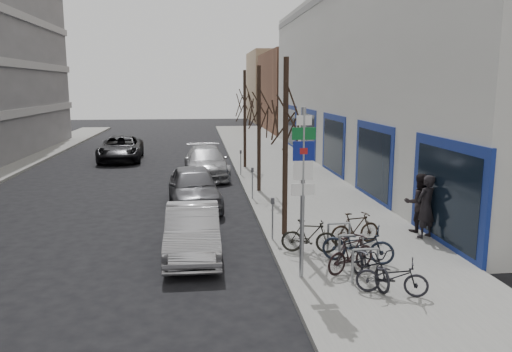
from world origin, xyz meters
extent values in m
plane|color=black|center=(0.00, 0.00, 0.00)|extent=(120.00, 120.00, 0.00)
cube|color=slate|center=(4.50, 10.00, 0.07)|extent=(5.00, 70.00, 0.15)
cube|color=#B7B7B2|center=(17.00, 16.00, 5.00)|extent=(20.00, 32.00, 10.00)
cube|color=brown|center=(13.00, 40.00, 4.00)|extent=(12.00, 14.00, 8.00)
cube|color=#937A5B|center=(13.50, 55.00, 4.50)|extent=(13.00, 12.00, 9.00)
cylinder|color=gray|center=(2.40, 0.00, 2.10)|extent=(0.10, 0.10, 4.20)
cube|color=white|center=(2.40, -0.03, 3.90)|extent=(0.35, 0.03, 0.22)
cube|color=#0C5926|center=(2.40, -0.03, 3.60)|extent=(0.55, 0.03, 0.28)
cube|color=navy|center=(2.40, -0.03, 3.20)|extent=(0.50, 0.03, 0.45)
cube|color=maroon|center=(2.40, -0.04, 3.20)|extent=(0.18, 0.02, 0.14)
cube|color=white|center=(2.40, -0.03, 2.75)|extent=(0.45, 0.03, 0.45)
cube|color=white|center=(2.40, -0.03, 2.30)|extent=(0.55, 0.03, 0.28)
cylinder|color=gray|center=(3.50, -0.50, 0.55)|extent=(0.06, 0.06, 0.80)
cylinder|color=gray|center=(4.10, -0.50, 0.55)|extent=(0.06, 0.06, 0.80)
cylinder|color=gray|center=(3.80, -0.50, 0.95)|extent=(0.60, 0.06, 0.06)
cylinder|color=gray|center=(3.50, 0.60, 0.55)|extent=(0.06, 0.06, 0.80)
cylinder|color=gray|center=(4.10, 0.60, 0.55)|extent=(0.06, 0.06, 0.80)
cylinder|color=gray|center=(3.80, 0.60, 0.95)|extent=(0.60, 0.06, 0.06)
cylinder|color=gray|center=(3.50, 1.70, 0.55)|extent=(0.06, 0.06, 0.80)
cylinder|color=gray|center=(4.10, 1.70, 0.55)|extent=(0.06, 0.06, 0.80)
cylinder|color=gray|center=(3.80, 1.70, 0.95)|extent=(0.60, 0.06, 0.06)
cylinder|color=black|center=(2.60, 3.50, 2.75)|extent=(0.16, 0.16, 5.50)
cylinder|color=black|center=(2.60, 10.00, 2.75)|extent=(0.16, 0.16, 5.50)
cylinder|color=black|center=(2.60, 16.50, 2.75)|extent=(0.16, 0.16, 5.50)
cylinder|color=gray|center=(2.15, 3.00, 0.70)|extent=(0.05, 0.05, 1.10)
cube|color=#3F3F44|center=(2.15, 3.00, 1.33)|extent=(0.10, 0.08, 0.18)
cylinder|color=gray|center=(2.15, 8.50, 0.70)|extent=(0.05, 0.05, 1.10)
cube|color=#3F3F44|center=(2.15, 8.50, 1.33)|extent=(0.10, 0.08, 0.18)
cylinder|color=gray|center=(2.15, 14.00, 0.70)|extent=(0.05, 0.05, 1.10)
cube|color=#3F3F44|center=(2.15, 14.00, 1.33)|extent=(0.10, 0.08, 0.18)
imported|color=black|center=(3.89, -0.57, 0.70)|extent=(0.83, 1.88, 1.11)
imported|color=black|center=(3.68, 0.18, 0.62)|extent=(1.58, 1.15, 0.94)
imported|color=black|center=(4.06, 0.82, 0.72)|extent=(1.92, 1.25, 1.13)
imported|color=black|center=(2.98, 1.72, 0.62)|extent=(1.63, 0.84, 0.95)
imported|color=black|center=(4.16, -1.24, 0.63)|extent=(1.62, 1.04, 0.95)
imported|color=black|center=(4.45, 2.29, 0.63)|extent=(1.65, 0.81, 0.96)
imported|color=#A8A9AE|center=(-0.20, 2.31, 0.69)|extent=(1.47, 4.19, 1.38)
imported|color=#515156|center=(-0.20, 7.97, 0.79)|extent=(2.32, 4.82, 1.59)
imported|color=#95969A|center=(0.38, 14.39, 0.77)|extent=(2.42, 5.43, 1.55)
imported|color=black|center=(-4.84, 20.76, 0.77)|extent=(2.85, 5.68, 1.54)
imported|color=black|center=(6.74, 2.68, 1.11)|extent=(0.83, 0.74, 1.91)
imported|color=black|center=(6.80, 3.30, 1.09)|extent=(0.73, 0.53, 1.87)
camera|label=1|loc=(0.01, -11.15, 4.68)|focal=35.00mm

